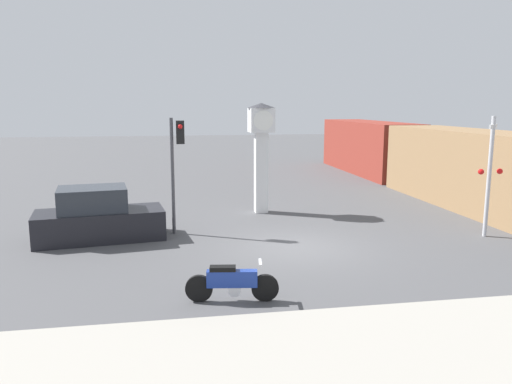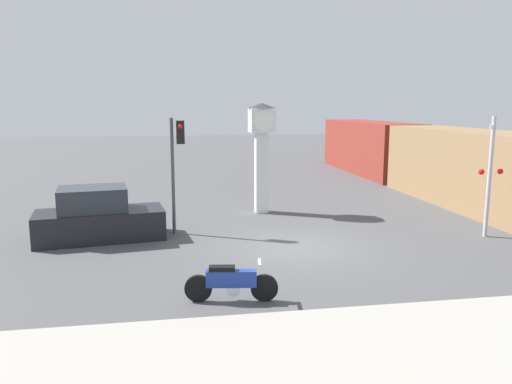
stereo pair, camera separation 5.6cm
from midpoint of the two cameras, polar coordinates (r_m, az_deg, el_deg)
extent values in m
plane|color=#4C4C4F|center=(16.14, 4.56, -6.32)|extent=(120.00, 120.00, 0.00)
cube|color=#9E998E|center=(9.09, 17.86, -19.97)|extent=(36.00, 6.00, 0.10)
cylinder|color=black|center=(11.79, 1.10, -10.89)|extent=(0.65, 0.20, 0.64)
cylinder|color=black|center=(11.83, -6.48, -10.89)|extent=(0.65, 0.20, 0.64)
cube|color=navy|center=(11.70, -2.70, -9.84)|extent=(1.19, 0.40, 0.38)
cube|color=black|center=(11.63, -3.77, -8.71)|extent=(0.62, 0.33, 0.11)
cylinder|color=silver|center=(11.79, -2.43, -11.06)|extent=(0.33, 0.25, 0.30)
cube|color=silver|center=(11.58, 0.53, -8.05)|extent=(0.13, 0.47, 0.04)
cube|color=white|center=(20.98, 0.70, 2.23)|extent=(0.52, 0.52, 3.39)
cube|color=white|center=(20.80, 0.72, 8.22)|extent=(0.99, 0.99, 0.99)
cylinder|color=white|center=(20.30, 0.98, 8.18)|extent=(0.80, 0.02, 0.80)
cone|color=#333338|center=(20.79, 0.72, 9.87)|extent=(1.19, 1.19, 0.20)
cube|color=olive|center=(24.33, 23.32, 2.50)|extent=(2.80, 10.99, 3.40)
cube|color=maroon|center=(34.58, 12.91, 5.03)|extent=(2.80, 10.99, 3.40)
cylinder|color=#47474C|center=(17.66, -9.39, 1.75)|extent=(0.12, 0.12, 4.07)
cube|color=black|center=(17.51, -8.55, 6.77)|extent=(0.28, 0.24, 0.80)
sphere|color=red|center=(17.35, -8.56, 7.40)|extent=(0.16, 0.16, 0.16)
cylinder|color=#B7B7BC|center=(18.74, 25.20, 1.52)|extent=(0.14, 0.14, 4.15)
cube|color=white|center=(18.60, 25.60, 6.77)|extent=(0.82, 0.82, 0.14)
sphere|color=red|center=(18.48, 24.45, 2.12)|extent=(0.20, 0.20, 0.20)
sphere|color=red|center=(18.88, 26.21, 2.13)|extent=(0.20, 0.20, 0.20)
cube|color=black|center=(17.72, -17.27, -3.60)|extent=(4.41, 2.38, 1.00)
cube|color=#262B33|center=(17.54, -18.07, -0.77)|extent=(2.41, 1.95, 0.80)
camera|label=1|loc=(0.03, -89.90, 0.02)|focal=35.00mm
camera|label=2|loc=(0.03, 90.10, -0.02)|focal=35.00mm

